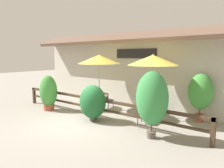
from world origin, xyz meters
TOP-DOWN VIEW (x-y plane):
  - ground_plane at (0.00, 0.00)m, footprint 60.00×60.00m
  - building_facade at (0.00, 4.10)m, footprint 14.28×1.49m
  - patio_railing at (0.00, 1.05)m, footprint 10.40×0.14m
  - patio_umbrella_near at (-0.99, 2.42)m, footprint 2.27×2.27m
  - dining_table_near at (-0.99, 2.42)m, footprint 0.92×0.92m
  - chair_near_streetside at (-0.93, 1.76)m, footprint 0.51×0.51m
  - chair_near_wallside at (-0.97, 3.08)m, footprint 0.49×0.49m
  - patio_umbrella_middle at (2.14, 2.51)m, footprint 2.27×2.27m
  - dining_table_middle at (2.14, 2.51)m, footprint 0.92×0.92m
  - chair_middle_streetside at (2.17, 1.83)m, footprint 0.46×0.46m
  - chair_middle_wallside at (2.16, 3.20)m, footprint 0.49×0.49m
  - potted_plant_corner_fern at (-2.97, 0.59)m, footprint 0.98×0.88m
  - potted_plant_tall_tropical at (0.20, 0.68)m, footprint 1.22×1.09m
  - potted_plant_entrance_palm at (3.23, 0.50)m, footprint 1.15×1.03m
  - potted_plant_broad_leaf at (3.93, 3.55)m, footprint 1.05×0.95m

SIDE VIEW (x-z plane):
  - ground_plane at x=0.00m, z-range 0.00..0.00m
  - chair_near_streetside at x=-0.93m, z-range 0.04..0.88m
  - chair_near_wallside at x=-0.97m, z-range 0.04..0.88m
  - chair_middle_streetside at x=2.17m, z-range 0.04..0.88m
  - chair_middle_wallside at x=2.16m, z-range 0.04..0.88m
  - dining_table_near at x=-0.99m, z-range 0.23..0.99m
  - dining_table_middle at x=2.14m, z-range 0.23..0.99m
  - patio_railing at x=0.00m, z-range 0.22..1.17m
  - potted_plant_tall_tropical at x=0.20m, z-range 0.05..1.67m
  - potted_plant_corner_fern at x=-2.97m, z-range 0.04..1.90m
  - potted_plant_broad_leaf at x=3.93m, z-range 0.24..2.37m
  - potted_plant_entrance_palm at x=3.23m, z-range 0.23..2.60m
  - building_facade at x=0.00m, z-range 0.05..4.28m
  - patio_umbrella_near at x=-0.99m, z-range 1.21..4.18m
  - patio_umbrella_middle at x=2.14m, z-range 1.21..4.18m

